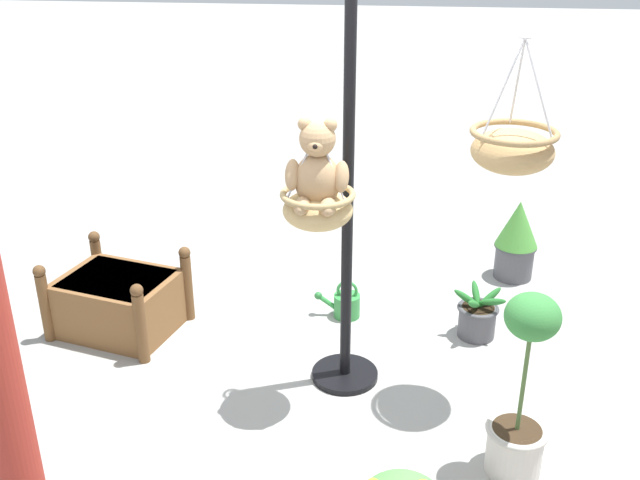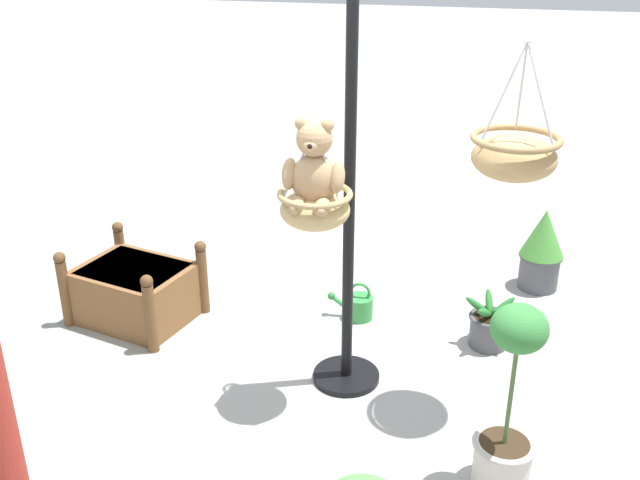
{
  "view_description": "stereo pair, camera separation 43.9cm",
  "coord_description": "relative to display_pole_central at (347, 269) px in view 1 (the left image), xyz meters",
  "views": [
    {
      "loc": [
        -0.47,
        4.07,
        2.87
      ],
      "look_at": [
        -0.0,
        0.1,
        1.05
      ],
      "focal_mm": 41.26,
      "sensor_mm": 36.0,
      "label": 1
    },
    {
      "loc": [
        -0.9,
        3.99,
        2.87
      ],
      "look_at": [
        -0.0,
        0.1,
        1.05
      ],
      "focal_mm": 41.26,
      "sensor_mm": 36.0,
      "label": 2
    }
  ],
  "objects": [
    {
      "name": "ground_plane",
      "position": [
        0.16,
        0.01,
        -0.81
      ],
      "size": [
        40.0,
        40.0,
        0.0
      ],
      "primitive_type": "plane",
      "color": "#9E9E99"
    },
    {
      "name": "wooden_planter_box",
      "position": [
        1.7,
        -0.42,
        -0.57
      ],
      "size": [
        1.01,
        0.88,
        0.6
      ],
      "color": "brown",
      "rests_on": "ground"
    },
    {
      "name": "teddy_bear",
      "position": [
        0.15,
        0.27,
        0.73
      ],
      "size": [
        0.36,
        0.31,
        0.52
      ],
      "color": "tan"
    },
    {
      "name": "hanging_basket_left_high",
      "position": [
        -0.91,
        0.09,
        0.84
      ],
      "size": [
        0.49,
        0.49,
        0.74
      ],
      "color": "tan"
    },
    {
      "name": "potted_plant_small_succulent",
      "position": [
        -1.0,
        0.78,
        -0.33
      ],
      "size": [
        0.34,
        0.34,
        1.11
      ],
      "color": "beige",
      "rests_on": "ground"
    },
    {
      "name": "potted_plant_flowering_red",
      "position": [
        -0.91,
        -0.63,
        -0.65
      ],
      "size": [
        0.39,
        0.37,
        0.38
      ],
      "color": "#4C4C51",
      "rests_on": "ground"
    },
    {
      "name": "hanging_basket_with_teddy",
      "position": [
        0.15,
        0.25,
        0.51
      ],
      "size": [
        0.43,
        0.43,
        0.58
      ],
      "color": "tan"
    },
    {
      "name": "watering_can",
      "position": [
        0.06,
        -0.8,
        -0.71
      ],
      "size": [
        0.35,
        0.2,
        0.3
      ],
      "color": "#338C3F",
      "rests_on": "ground"
    },
    {
      "name": "display_pole_central",
      "position": [
        0.0,
        0.0,
        0.0
      ],
      "size": [
        0.44,
        0.44,
        2.56
      ],
      "color": "black",
      "rests_on": "ground"
    },
    {
      "name": "potted_plant_bushy_green",
      "position": [
        -1.28,
        -1.62,
        -0.46
      ],
      "size": [
        0.35,
        0.35,
        0.69
      ],
      "color": "#4C4C51",
      "rests_on": "ground"
    }
  ]
}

